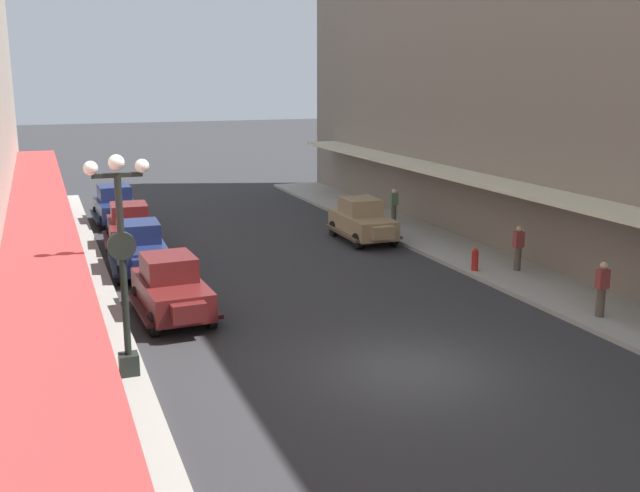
# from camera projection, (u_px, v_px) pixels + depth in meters

# --- Properties ---
(ground_plane) EXTENTS (200.00, 200.00, 0.00)m
(ground_plane) POSITION_uv_depth(u_px,v_px,m) (408.00, 370.00, 17.85)
(ground_plane) COLOR #2D2D30
(sidewalk_left) EXTENTS (3.00, 60.00, 0.15)m
(sidewalk_left) POSITION_uv_depth(u_px,v_px,m) (86.00, 417.00, 15.21)
(sidewalk_left) COLOR #99968E
(sidewalk_left) RESTS_ON ground
(parked_car_1) EXTENTS (2.29, 4.31, 1.84)m
(parked_car_1) POSITION_uv_depth(u_px,v_px,m) (171.00, 287.00, 21.55)
(parked_car_1) COLOR #591919
(parked_car_1) RESTS_ON ground
(parked_car_2) EXTENTS (2.22, 4.29, 1.84)m
(parked_car_2) POSITION_uv_depth(u_px,v_px,m) (362.00, 219.00, 31.56)
(parked_car_2) COLOR #997F5B
(parked_car_2) RESTS_ON ground
(parked_car_3) EXTENTS (2.23, 4.29, 1.84)m
(parked_car_3) POSITION_uv_depth(u_px,v_px,m) (116.00, 205.00, 35.20)
(parked_car_3) COLOR #19234C
(parked_car_3) RESTS_ON ground
(parked_car_4) EXTENTS (2.26, 4.30, 1.84)m
(parked_car_4) POSITION_uv_depth(u_px,v_px,m) (140.00, 247.00, 26.44)
(parked_car_4) COLOR #19234C
(parked_car_4) RESTS_ON ground
(parked_car_5) EXTENTS (2.31, 4.32, 1.84)m
(parked_car_5) POSITION_uv_depth(u_px,v_px,m) (130.00, 226.00, 30.19)
(parked_car_5) COLOR #591919
(parked_car_5) RESTS_ON ground
(lamp_post_with_clock) EXTENTS (1.42, 0.44, 5.16)m
(lamp_post_with_clock) POSITION_uv_depth(u_px,v_px,m) (122.00, 257.00, 16.60)
(lamp_post_with_clock) COLOR black
(lamp_post_with_clock) RESTS_ON sidewalk_left
(fire_hydrant) EXTENTS (0.24, 0.24, 0.82)m
(fire_hydrant) POSITION_uv_depth(u_px,v_px,m) (475.00, 259.00, 26.31)
(fire_hydrant) COLOR #B21E19
(fire_hydrant) RESTS_ON sidewalk_right
(pedestrian_0) EXTENTS (0.36, 0.24, 1.64)m
(pedestrian_0) POSITION_uv_depth(u_px,v_px,m) (518.00, 248.00, 26.23)
(pedestrian_0) COLOR #4C4238
(pedestrian_0) RESTS_ON sidewalk_right
(pedestrian_1) EXTENTS (0.36, 0.24, 1.64)m
(pedestrian_1) POSITION_uv_depth(u_px,v_px,m) (602.00, 289.00, 21.17)
(pedestrian_1) COLOR #4C4238
(pedestrian_1) RESTS_ON sidewalk_right
(pedestrian_2) EXTENTS (0.36, 0.24, 1.64)m
(pedestrian_2) POSITION_uv_depth(u_px,v_px,m) (394.00, 206.00, 34.67)
(pedestrian_2) COLOR #4C4238
(pedestrian_2) RESTS_ON sidewalk_right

